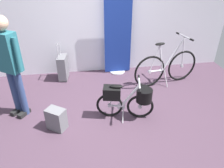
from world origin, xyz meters
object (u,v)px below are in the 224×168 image
floor_banner_stand (118,41)px  visitor_near_wall (10,62)px  backpack_on_floor (57,119)px  display_bike_left (166,67)px  rolling_suitcase (63,67)px  folding_bike_foreground (128,98)px

floor_banner_stand → visitor_near_wall: (-1.93, -1.30, 0.19)m
visitor_near_wall → backpack_on_floor: 1.13m
display_bike_left → backpack_on_floor: bearing=-153.3°
visitor_near_wall → rolling_suitcase: size_ratio=2.03×
rolling_suitcase → backpack_on_floor: size_ratio=2.32×
folding_bike_foreground → visitor_near_wall: bearing=167.2°
backpack_on_floor → rolling_suitcase: bearing=88.5°
display_bike_left → floor_banner_stand: bearing=142.8°
visitor_near_wall → display_bike_left: bearing=12.0°
floor_banner_stand → rolling_suitcase: size_ratio=2.07×
visitor_near_wall → floor_banner_stand: bearing=34.0°
floor_banner_stand → display_bike_left: 1.22m
folding_bike_foreground → display_bike_left: (1.05, 1.02, 0.01)m
folding_bike_foreground → rolling_suitcase: rolling_suitcase is taller
rolling_suitcase → backpack_on_floor: rolling_suitcase is taller
display_bike_left → rolling_suitcase: display_bike_left is taller
floor_banner_stand → backpack_on_floor: (-1.30, -1.81, -0.60)m
floor_banner_stand → visitor_near_wall: 2.34m
visitor_near_wall → folding_bike_foreground: bearing=-12.8°
folding_bike_foreground → visitor_near_wall: size_ratio=0.56×
floor_banner_stand → display_bike_left: size_ratio=1.18×
rolling_suitcase → floor_banner_stand: bearing=7.1°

